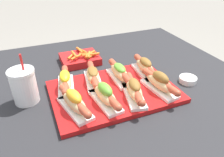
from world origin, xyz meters
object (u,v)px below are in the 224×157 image
at_px(hot_dog_5, 93,76).
at_px(hot_dog_4, 65,81).
at_px(hot_dog_2, 134,90).
at_px(hot_dog_0, 74,102).
at_px(hot_dog_7, 145,67).
at_px(drink_cup, 24,86).
at_px(serving_tray, 114,91).
at_px(fries_basket, 80,59).
at_px(hot_dog_3, 160,83).
at_px(hot_dog_1, 105,95).
at_px(hot_dog_6, 120,72).
at_px(sauce_bowl, 188,79).

bearing_deg(hot_dog_5, hot_dog_4, 179.60).
bearing_deg(hot_dog_2, hot_dog_0, 177.25).
height_order(hot_dog_7, drink_cup, drink_cup).
relative_size(hot_dog_2, hot_dog_4, 0.99).
relative_size(serving_tray, fries_basket, 2.63).
xyz_separation_m(hot_dog_3, fries_basket, (-0.21, 0.39, -0.03)).
bearing_deg(serving_tray, hot_dog_0, -159.63).
distance_m(hot_dog_0, hot_dog_1, 0.11).
bearing_deg(hot_dog_6, serving_tray, -129.30).
height_order(hot_dog_1, drink_cup, drink_cup).
distance_m(hot_dog_7, drink_cup, 0.50).
height_order(hot_dog_2, fries_basket, hot_dog_2).
distance_m(hot_dog_4, sauce_bowl, 0.52).
bearing_deg(hot_dog_2, fries_basket, 104.28).
xyz_separation_m(hot_dog_2, hot_dog_4, (-0.22, 0.16, 0.00)).
distance_m(hot_dog_6, hot_dog_7, 0.12).
bearing_deg(hot_dog_5, serving_tray, -53.75).
distance_m(hot_dog_6, fries_basket, 0.28).
height_order(hot_dog_3, hot_dog_7, hot_dog_3).
xyz_separation_m(hot_dog_5, drink_cup, (-0.26, -0.00, 0.02)).
relative_size(hot_dog_1, hot_dog_3, 1.00).
xyz_separation_m(hot_dog_0, hot_dog_7, (0.35, 0.13, -0.00)).
bearing_deg(hot_dog_7, hot_dog_6, -179.52).
relative_size(hot_dog_1, drink_cup, 1.09).
bearing_deg(hot_dog_1, hot_dog_7, 28.78).
bearing_deg(hot_dog_1, hot_dog_5, 88.99).
distance_m(hot_dog_3, sauce_bowl, 0.17).
distance_m(serving_tray, hot_dog_1, 0.10).
distance_m(hot_dog_5, drink_cup, 0.26).
bearing_deg(hot_dog_3, hot_dog_4, 155.55).
relative_size(hot_dog_3, hot_dog_4, 1.01).
bearing_deg(serving_tray, hot_dog_7, 20.39).
bearing_deg(hot_dog_2, hot_dog_1, 174.97).
xyz_separation_m(hot_dog_0, drink_cup, (-0.15, 0.14, 0.01)).
relative_size(hot_dog_1, hot_dog_5, 1.01).
height_order(hot_dog_2, hot_dog_5, hot_dog_2).
distance_m(serving_tray, fries_basket, 0.32).
bearing_deg(fries_basket, drink_cup, -138.76).
bearing_deg(hot_dog_1, fries_basket, 88.36).
relative_size(hot_dog_0, sauce_bowl, 2.78).
distance_m(hot_dog_2, hot_dog_6, 0.14).
xyz_separation_m(serving_tray, hot_dog_3, (0.16, -0.07, 0.04)).
relative_size(hot_dog_3, hot_dog_5, 1.01).
bearing_deg(hot_dog_5, drink_cup, -179.70).
xyz_separation_m(hot_dog_1, hot_dog_6, (0.11, 0.13, -0.00)).
bearing_deg(hot_dog_4, hot_dog_1, -52.76).
xyz_separation_m(hot_dog_5, fries_basket, (0.01, 0.24, -0.03)).
height_order(hot_dog_3, sauce_bowl, hot_dog_3).
relative_size(serving_tray, hot_dog_2, 2.35).
bearing_deg(hot_dog_1, drink_cup, 151.15).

